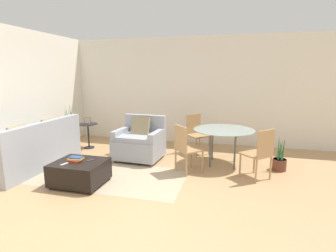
{
  "coord_description": "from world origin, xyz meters",
  "views": [
    {
      "loc": [
        1.39,
        -3.09,
        1.8
      ],
      "look_at": [
        0.05,
        2.04,
        0.75
      ],
      "focal_mm": 28.0,
      "sensor_mm": 36.0,
      "label": 1
    }
  ],
  "objects_px": {
    "tv_remote_primary": "(64,164)",
    "potted_plant_small": "(280,162)",
    "ottoman": "(80,172)",
    "potted_plant": "(70,137)",
    "dining_chair_near_right": "(260,151)",
    "couch": "(32,152)",
    "picture_frame": "(88,120)",
    "book_stack": "(76,159)",
    "dining_chair_near_left": "(185,146)",
    "side_table": "(88,131)",
    "dining_chair_far_left": "(196,131)",
    "dining_table": "(224,133)",
    "armchair": "(140,142)",
    "tv_remote_secondary": "(91,160)"
  },
  "relations": [
    {
      "from": "ottoman",
      "to": "dining_table",
      "type": "bearing_deg",
      "value": 35.71
    },
    {
      "from": "picture_frame",
      "to": "dining_chair_near_left",
      "type": "height_order",
      "value": "dining_chair_near_left"
    },
    {
      "from": "couch",
      "to": "potted_plant_small",
      "type": "height_order",
      "value": "couch"
    },
    {
      "from": "picture_frame",
      "to": "book_stack",
      "type": "bearing_deg",
      "value": -63.82
    },
    {
      "from": "couch",
      "to": "dining_chair_near_right",
      "type": "height_order",
      "value": "couch"
    },
    {
      "from": "side_table",
      "to": "picture_frame",
      "type": "distance_m",
      "value": 0.26
    },
    {
      "from": "book_stack",
      "to": "dining_chair_near_left",
      "type": "xyz_separation_m",
      "value": [
        1.65,
        0.94,
        0.09
      ]
    },
    {
      "from": "potted_plant",
      "to": "dining_table",
      "type": "height_order",
      "value": "potted_plant"
    },
    {
      "from": "couch",
      "to": "ottoman",
      "type": "xyz_separation_m",
      "value": [
        1.37,
        -0.5,
        -0.09
      ]
    },
    {
      "from": "tv_remote_secondary",
      "to": "dining_table",
      "type": "xyz_separation_m",
      "value": [
        2.08,
        1.51,
        0.26
      ]
    },
    {
      "from": "couch",
      "to": "picture_frame",
      "type": "height_order",
      "value": "couch"
    },
    {
      "from": "ottoman",
      "to": "potted_plant",
      "type": "xyz_separation_m",
      "value": [
        -1.55,
        1.97,
        0.02
      ]
    },
    {
      "from": "dining_table",
      "to": "tv_remote_secondary",
      "type": "bearing_deg",
      "value": -143.97
    },
    {
      "from": "armchair",
      "to": "dining_chair_near_right",
      "type": "xyz_separation_m",
      "value": [
        2.4,
        -0.56,
        0.15
      ]
    },
    {
      "from": "potted_plant",
      "to": "dining_table",
      "type": "relative_size",
      "value": 0.96
    },
    {
      "from": "tv_remote_primary",
      "to": "potted_plant_small",
      "type": "relative_size",
      "value": 0.22
    },
    {
      "from": "couch",
      "to": "tv_remote_secondary",
      "type": "bearing_deg",
      "value": -14.94
    },
    {
      "from": "dining_chair_near_left",
      "to": "potted_plant_small",
      "type": "relative_size",
      "value": 1.34
    },
    {
      "from": "book_stack",
      "to": "potted_plant",
      "type": "height_order",
      "value": "potted_plant"
    },
    {
      "from": "side_table",
      "to": "potted_plant_small",
      "type": "bearing_deg",
      "value": -6.08
    },
    {
      "from": "dining_chair_near_left",
      "to": "picture_frame",
      "type": "bearing_deg",
      "value": 158.35
    },
    {
      "from": "dining_table",
      "to": "dining_chair_near_left",
      "type": "bearing_deg",
      "value": -135.0
    },
    {
      "from": "couch",
      "to": "tv_remote_primary",
      "type": "xyz_separation_m",
      "value": [
        1.22,
        -0.68,
        0.09
      ]
    },
    {
      "from": "dining_table",
      "to": "dining_chair_near_left",
      "type": "relative_size",
      "value": 1.34
    },
    {
      "from": "armchair",
      "to": "book_stack",
      "type": "xyz_separation_m",
      "value": [
        -0.56,
        -1.5,
        0.06
      ]
    },
    {
      "from": "couch",
      "to": "side_table",
      "type": "relative_size",
      "value": 3.38
    },
    {
      "from": "potted_plant",
      "to": "couch",
      "type": "bearing_deg",
      "value": -83.09
    },
    {
      "from": "dining_chair_near_right",
      "to": "potted_plant_small",
      "type": "xyz_separation_m",
      "value": [
        0.41,
        0.58,
        -0.35
      ]
    },
    {
      "from": "ottoman",
      "to": "book_stack",
      "type": "height_order",
      "value": "book_stack"
    },
    {
      "from": "tv_remote_secondary",
      "to": "book_stack",
      "type": "bearing_deg",
      "value": -160.33
    },
    {
      "from": "dining_chair_near_right",
      "to": "potted_plant_small",
      "type": "height_order",
      "value": "dining_chair_near_right"
    },
    {
      "from": "ottoman",
      "to": "potted_plant",
      "type": "bearing_deg",
      "value": 128.18
    },
    {
      "from": "dining_chair_near_right",
      "to": "potted_plant",
      "type": "bearing_deg",
      "value": 167.11
    },
    {
      "from": "armchair",
      "to": "dining_chair_far_left",
      "type": "xyz_separation_m",
      "value": [
        1.1,
        0.74,
        0.15
      ]
    },
    {
      "from": "dining_table",
      "to": "dining_chair_near_left",
      "type": "height_order",
      "value": "dining_chair_near_left"
    },
    {
      "from": "book_stack",
      "to": "dining_chair_far_left",
      "type": "bearing_deg",
      "value": 53.61
    },
    {
      "from": "armchair",
      "to": "potted_plant",
      "type": "bearing_deg",
      "value": 167.42
    },
    {
      "from": "potted_plant_small",
      "to": "dining_chair_far_left",
      "type": "bearing_deg",
      "value": 157.21
    },
    {
      "from": "couch",
      "to": "dining_chair_far_left",
      "type": "xyz_separation_m",
      "value": [
        2.95,
        1.76,
        0.21
      ]
    },
    {
      "from": "ottoman",
      "to": "book_stack",
      "type": "xyz_separation_m",
      "value": [
        -0.07,
        0.01,
        0.21
      ]
    },
    {
      "from": "potted_plant",
      "to": "picture_frame",
      "type": "height_order",
      "value": "potted_plant"
    },
    {
      "from": "ottoman",
      "to": "dining_chair_near_right",
      "type": "distance_m",
      "value": 3.05
    },
    {
      "from": "tv_remote_secondary",
      "to": "picture_frame",
      "type": "distance_m",
      "value": 2.27
    },
    {
      "from": "book_stack",
      "to": "tv_remote_primary",
      "type": "bearing_deg",
      "value": -113.1
    },
    {
      "from": "couch",
      "to": "dining_chair_near_left",
      "type": "distance_m",
      "value": 3.0
    },
    {
      "from": "side_table",
      "to": "picture_frame",
      "type": "height_order",
      "value": "picture_frame"
    },
    {
      "from": "potted_plant",
      "to": "dining_chair_far_left",
      "type": "xyz_separation_m",
      "value": [
        3.13,
        0.29,
        0.28
      ]
    },
    {
      "from": "couch",
      "to": "potted_plant",
      "type": "distance_m",
      "value": 1.48
    },
    {
      "from": "tv_remote_secondary",
      "to": "ottoman",
      "type": "bearing_deg",
      "value": -148.86
    },
    {
      "from": "tv_remote_primary",
      "to": "picture_frame",
      "type": "bearing_deg",
      "value": 112.4
    }
  ]
}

